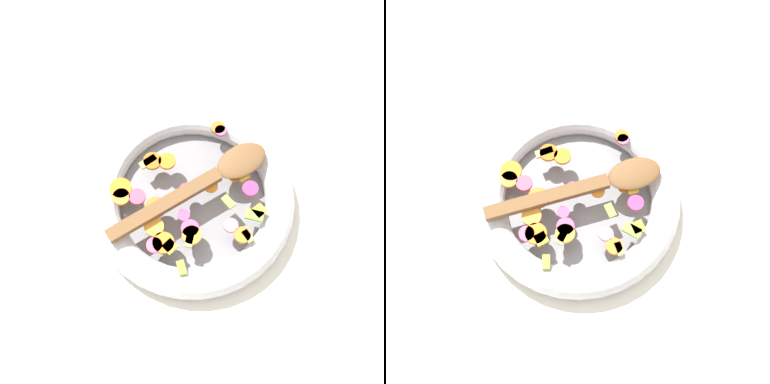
# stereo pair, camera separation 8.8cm
# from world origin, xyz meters

# --- Properties ---
(ground_plane) EXTENTS (4.00, 4.00, 0.00)m
(ground_plane) POSITION_xyz_m (0.00, 0.00, 0.00)
(ground_plane) COLOR silver
(skillet) EXTENTS (0.35, 0.35, 0.05)m
(skillet) POSITION_xyz_m (0.00, 0.00, 0.02)
(skillet) COLOR slate
(skillet) RESTS_ON ground_plane
(chopped_vegetables) EXTENTS (0.28, 0.26, 0.01)m
(chopped_vegetables) POSITION_xyz_m (0.02, -0.01, 0.05)
(chopped_vegetables) COLOR orange
(chopped_vegetables) RESTS_ON skillet
(wooden_spoon) EXTENTS (0.25, 0.22, 0.01)m
(wooden_spoon) POSITION_xyz_m (-0.02, 0.02, 0.06)
(wooden_spoon) COLOR brown
(wooden_spoon) RESTS_ON chopped_vegetables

